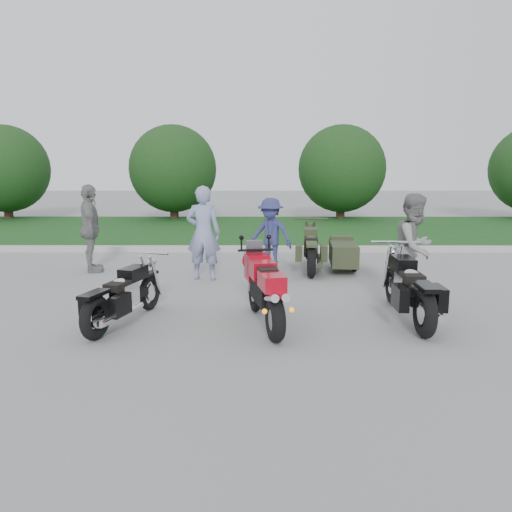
{
  "coord_description": "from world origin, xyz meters",
  "views": [
    {
      "loc": [
        0.52,
        -7.48,
        2.32
      ],
      "look_at": [
        0.49,
        0.92,
        0.8
      ],
      "focal_mm": 35.0,
      "sensor_mm": 36.0,
      "label": 1
    }
  ],
  "objects_px": {
    "cruiser_right": "(410,291)",
    "person_stripe": "(203,233)",
    "cruiser_sidecar": "(330,252)",
    "person_denim": "(271,234)",
    "cruiser_left": "(122,298)",
    "person_grey": "(414,248)",
    "person_back": "(90,229)",
    "sportbike_red": "(265,288)"
  },
  "relations": [
    {
      "from": "person_grey",
      "to": "person_back",
      "type": "relative_size",
      "value": 0.97
    },
    {
      "from": "cruiser_sidecar",
      "to": "person_grey",
      "type": "height_order",
      "value": "person_grey"
    },
    {
      "from": "cruiser_sidecar",
      "to": "person_stripe",
      "type": "distance_m",
      "value": 2.89
    },
    {
      "from": "cruiser_left",
      "to": "person_denim",
      "type": "distance_m",
      "value": 4.68
    },
    {
      "from": "person_stripe",
      "to": "person_grey",
      "type": "bearing_deg",
      "value": 163.16
    },
    {
      "from": "person_stripe",
      "to": "person_back",
      "type": "relative_size",
      "value": 1.0
    },
    {
      "from": "sportbike_red",
      "to": "cruiser_sidecar",
      "type": "xyz_separation_m",
      "value": [
        1.5,
        3.9,
        -0.15
      ]
    },
    {
      "from": "cruiser_right",
      "to": "person_denim",
      "type": "relative_size",
      "value": 1.46
    },
    {
      "from": "cruiser_right",
      "to": "cruiser_sidecar",
      "type": "height_order",
      "value": "cruiser_sidecar"
    },
    {
      "from": "person_grey",
      "to": "person_back",
      "type": "distance_m",
      "value": 6.79
    },
    {
      "from": "cruiser_left",
      "to": "person_grey",
      "type": "bearing_deg",
      "value": 33.2
    },
    {
      "from": "cruiser_right",
      "to": "person_denim",
      "type": "bearing_deg",
      "value": 117.9
    },
    {
      "from": "cruiser_sidecar",
      "to": "person_stripe",
      "type": "relative_size",
      "value": 1.23
    },
    {
      "from": "person_grey",
      "to": "person_denim",
      "type": "height_order",
      "value": "person_grey"
    },
    {
      "from": "cruiser_right",
      "to": "person_stripe",
      "type": "distance_m",
      "value": 4.44
    },
    {
      "from": "person_back",
      "to": "person_grey",
      "type": "bearing_deg",
      "value": -130.58
    },
    {
      "from": "cruiser_right",
      "to": "person_denim",
      "type": "height_order",
      "value": "person_denim"
    },
    {
      "from": "cruiser_right",
      "to": "person_stripe",
      "type": "relative_size",
      "value": 1.22
    },
    {
      "from": "cruiser_left",
      "to": "cruiser_right",
      "type": "xyz_separation_m",
      "value": [
        4.28,
        0.21,
        0.05
      ]
    },
    {
      "from": "sportbike_red",
      "to": "cruiser_right",
      "type": "distance_m",
      "value": 2.2
    },
    {
      "from": "cruiser_right",
      "to": "person_stripe",
      "type": "bearing_deg",
      "value": 140.88
    },
    {
      "from": "cruiser_left",
      "to": "cruiser_right",
      "type": "bearing_deg",
      "value": 19.39
    },
    {
      "from": "person_denim",
      "to": "person_back",
      "type": "xyz_separation_m",
      "value": [
        -3.96,
        -0.3,
        0.16
      ]
    },
    {
      "from": "cruiser_sidecar",
      "to": "person_stripe",
      "type": "height_order",
      "value": "person_stripe"
    },
    {
      "from": "person_stripe",
      "to": "cruiser_sidecar",
      "type": "bearing_deg",
      "value": -156.66
    },
    {
      "from": "person_stripe",
      "to": "person_denim",
      "type": "distance_m",
      "value": 1.75
    },
    {
      "from": "person_stripe",
      "to": "person_back",
      "type": "distance_m",
      "value": 2.67
    },
    {
      "from": "cruiser_sidecar",
      "to": "sportbike_red",
      "type": "bearing_deg",
      "value": -106.25
    },
    {
      "from": "person_grey",
      "to": "cruiser_right",
      "type": "bearing_deg",
      "value": -150.37
    },
    {
      "from": "cruiser_sidecar",
      "to": "person_denim",
      "type": "xyz_separation_m",
      "value": [
        -1.32,
        0.21,
        0.38
      ]
    },
    {
      "from": "person_stripe",
      "to": "person_back",
      "type": "height_order",
      "value": "person_stripe"
    },
    {
      "from": "cruiser_right",
      "to": "person_grey",
      "type": "xyz_separation_m",
      "value": [
        0.41,
        1.19,
        0.47
      ]
    },
    {
      "from": "person_back",
      "to": "person_stripe",
      "type": "bearing_deg",
      "value": -126.44
    },
    {
      "from": "cruiser_sidecar",
      "to": "cruiser_right",
      "type": "bearing_deg",
      "value": -74.58
    },
    {
      "from": "cruiser_right",
      "to": "person_grey",
      "type": "relative_size",
      "value": 1.27
    },
    {
      "from": "cruiser_left",
      "to": "person_back",
      "type": "bearing_deg",
      "value": 130.58
    },
    {
      "from": "person_back",
      "to": "cruiser_sidecar",
      "type": "bearing_deg",
      "value": -109.22
    },
    {
      "from": "cruiser_left",
      "to": "cruiser_sidecar",
      "type": "height_order",
      "value": "cruiser_sidecar"
    },
    {
      "from": "cruiser_right",
      "to": "person_stripe",
      "type": "height_order",
      "value": "person_stripe"
    },
    {
      "from": "sportbike_red",
      "to": "cruiser_left",
      "type": "distance_m",
      "value": 2.1
    },
    {
      "from": "cruiser_right",
      "to": "person_back",
      "type": "height_order",
      "value": "person_back"
    },
    {
      "from": "cruiser_right",
      "to": "person_back",
      "type": "xyz_separation_m",
      "value": [
        -5.96,
        3.56,
        0.5
      ]
    }
  ]
}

